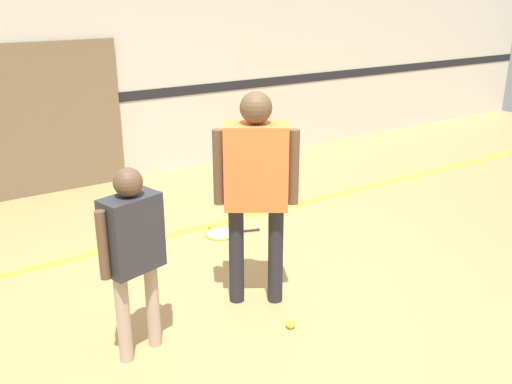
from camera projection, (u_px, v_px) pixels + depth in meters
name	position (u px, v px, depth m)	size (l,w,h in m)	color
ground_plane	(260.00, 311.00, 4.25)	(16.00, 16.00, 0.00)	tan
wall_back	(89.00, 50.00, 6.54)	(16.00, 0.07, 3.20)	beige
wall_panel	(13.00, 124.00, 6.26)	(2.43, 0.05, 1.72)	#756047
floor_stripe	(168.00, 235.00, 5.54)	(14.40, 0.10, 0.01)	yellow
person_instructor	(256.00, 177.00, 4.07)	(0.53, 0.45, 1.61)	#232328
person_student_left	(133.00, 243.00, 3.51)	(0.47, 0.28, 1.28)	tan
racket_spare_on_floor	(222.00, 233.00, 5.57)	(0.57, 0.39, 0.03)	#C6D838
tennis_ball_near_instructor	(291.00, 324.00, 4.03)	(0.07, 0.07, 0.07)	#CCE038
tennis_ball_by_spare_racket	(211.00, 226.00, 5.69)	(0.07, 0.07, 0.07)	#CCE038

